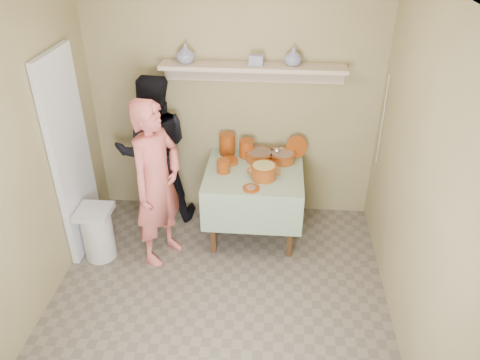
# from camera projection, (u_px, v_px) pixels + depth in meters

# --- Properties ---
(ground) EXTENTS (3.50, 3.50, 0.00)m
(ground) POSITION_uv_depth(u_px,v_px,m) (215.00, 319.00, 3.99)
(ground) COLOR #6C6154
(ground) RESTS_ON ground
(tile_panel) EXTENTS (0.06, 0.70, 2.00)m
(tile_panel) POSITION_uv_depth(u_px,v_px,m) (71.00, 157.00, 4.39)
(tile_panel) COLOR silver
(tile_panel) RESTS_ON ground
(plate_stack_a) EXTENTS (0.17, 0.17, 0.22)m
(plate_stack_a) POSITION_uv_depth(u_px,v_px,m) (227.00, 144.00, 4.91)
(plate_stack_a) COLOR maroon
(plate_stack_a) RESTS_ON serving_table
(plate_stack_b) EXTENTS (0.16, 0.16, 0.19)m
(plate_stack_b) POSITION_uv_depth(u_px,v_px,m) (247.00, 149.00, 4.87)
(plate_stack_b) COLOR maroon
(plate_stack_b) RESTS_ON serving_table
(bowl_stack) EXTENTS (0.13, 0.13, 0.13)m
(bowl_stack) POSITION_uv_depth(u_px,v_px,m) (223.00, 166.00, 4.60)
(bowl_stack) COLOR maroon
(bowl_stack) RESTS_ON serving_table
(empty_bowl) EXTENTS (0.17, 0.17, 0.05)m
(empty_bowl) POSITION_uv_depth(u_px,v_px,m) (230.00, 161.00, 4.78)
(empty_bowl) COLOR maroon
(empty_bowl) RESTS_ON serving_table
(propped_lid) EXTENTS (0.25, 0.17, 0.22)m
(propped_lid) POSITION_uv_depth(u_px,v_px,m) (297.00, 147.00, 4.84)
(propped_lid) COLOR maroon
(propped_lid) RESTS_ON serving_table
(vase_right) EXTENTS (0.19, 0.19, 0.17)m
(vase_right) POSITION_uv_depth(u_px,v_px,m) (293.00, 56.00, 4.42)
(vase_right) COLOR navy
(vase_right) RESTS_ON wall_shelf
(vase_left) EXTENTS (0.25, 0.25, 0.19)m
(vase_left) POSITION_uv_depth(u_px,v_px,m) (185.00, 53.00, 4.48)
(vase_left) COLOR navy
(vase_left) RESTS_ON wall_shelf
(ceramic_box) EXTENTS (0.14, 0.11, 0.10)m
(ceramic_box) POSITION_uv_depth(u_px,v_px,m) (256.00, 60.00, 4.45)
(ceramic_box) COLOR navy
(ceramic_box) RESTS_ON wall_shelf
(person_cook) EXTENTS (0.62, 0.72, 1.65)m
(person_cook) POSITION_uv_depth(u_px,v_px,m) (157.00, 184.00, 4.31)
(person_cook) COLOR #CC5D58
(person_cook) RESTS_ON ground
(person_helper) EXTENTS (0.93, 0.81, 1.64)m
(person_helper) POSITION_uv_depth(u_px,v_px,m) (154.00, 151.00, 4.89)
(person_helper) COLOR black
(person_helper) RESTS_ON ground
(room_shell) EXTENTS (3.04, 3.54, 2.62)m
(room_shell) POSITION_uv_depth(u_px,v_px,m) (209.00, 152.00, 3.16)
(room_shell) COLOR #998C5E
(room_shell) RESTS_ON ground
(serving_table) EXTENTS (0.97, 0.97, 0.76)m
(serving_table) POSITION_uv_depth(u_px,v_px,m) (254.00, 180.00, 4.74)
(serving_table) COLOR #4C2D16
(serving_table) RESTS_ON ground
(cazuela_meat_a) EXTENTS (0.30, 0.30, 0.10)m
(cazuela_meat_a) POSITION_uv_depth(u_px,v_px,m) (260.00, 155.00, 4.81)
(cazuela_meat_a) COLOR maroon
(cazuela_meat_a) RESTS_ON serving_table
(cazuela_meat_b) EXTENTS (0.28, 0.28, 0.10)m
(cazuela_meat_b) POSITION_uv_depth(u_px,v_px,m) (282.00, 156.00, 4.79)
(cazuela_meat_b) COLOR maroon
(cazuela_meat_b) RESTS_ON serving_table
(ladle) EXTENTS (0.08, 0.26, 0.19)m
(ladle) POSITION_uv_depth(u_px,v_px,m) (277.00, 151.00, 4.78)
(ladle) COLOR silver
(ladle) RESTS_ON cazuela_meat_b
(cazuela_rice) EXTENTS (0.33, 0.25, 0.14)m
(cazuela_rice) POSITION_uv_depth(u_px,v_px,m) (264.00, 171.00, 4.49)
(cazuela_rice) COLOR maroon
(cazuela_rice) RESTS_ON serving_table
(front_plate) EXTENTS (0.16, 0.16, 0.03)m
(front_plate) POSITION_uv_depth(u_px,v_px,m) (251.00, 188.00, 4.35)
(front_plate) COLOR maroon
(front_plate) RESTS_ON serving_table
(wall_shelf) EXTENTS (1.80, 0.25, 0.21)m
(wall_shelf) POSITION_uv_depth(u_px,v_px,m) (253.00, 69.00, 4.53)
(wall_shelf) COLOR #C1AA8F
(wall_shelf) RESTS_ON room_shell
(trash_bin) EXTENTS (0.32, 0.32, 0.56)m
(trash_bin) POSITION_uv_depth(u_px,v_px,m) (98.00, 233.00, 4.57)
(trash_bin) COLOR silver
(trash_bin) RESTS_ON ground
(electrical_cord) EXTENTS (0.01, 0.05, 0.90)m
(electrical_cord) POSITION_uv_depth(u_px,v_px,m) (382.00, 120.00, 4.51)
(electrical_cord) COLOR silver
(electrical_cord) RESTS_ON wall_shelf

